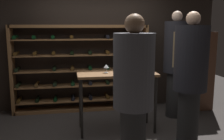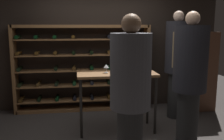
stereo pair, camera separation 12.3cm
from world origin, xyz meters
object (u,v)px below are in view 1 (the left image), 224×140
at_px(wine_rack, 81,69).
at_px(wine_bottle_red_label, 133,64).
at_px(person_host_in_suit, 190,74).
at_px(display_cabinet, 201,71).
at_px(person_bystander_dark_jacket, 134,89).
at_px(person_bystander_red_print, 175,59).
at_px(wine_glass_stemmed_center, 106,66).
at_px(tasting_table, 117,80).
at_px(wine_bottle_amber_reserve, 147,66).

distance_m(wine_rack, wine_bottle_red_label, 1.42).
height_order(person_host_in_suit, display_cabinet, person_host_in_suit).
bearing_deg(wine_rack, person_bystander_dark_jacket, -78.40).
height_order(person_bystander_red_print, wine_glass_stemmed_center, person_bystander_red_print).
bearing_deg(person_bystander_red_print, tasting_table, -97.50).
bearing_deg(person_host_in_suit, tasting_table, 12.34).
relative_size(person_bystander_red_print, wine_bottle_amber_reserve, 6.19).
height_order(person_bystander_red_print, person_bystander_dark_jacket, person_bystander_red_print).
height_order(wine_rack, wine_glass_stemmed_center, wine_rack).
xyz_separation_m(wine_bottle_amber_reserve, wine_glass_stemmed_center, (-0.65, 0.17, -0.01)).
bearing_deg(wine_bottle_amber_reserve, wine_rack, 127.67).
distance_m(person_bystander_dark_jacket, wine_bottle_red_label, 1.33).
bearing_deg(wine_rack, wine_bottle_red_label, -54.10).
bearing_deg(display_cabinet, wine_bottle_red_label, -154.45).
bearing_deg(wine_bottle_amber_reserve, tasting_table, 165.08).
height_order(wine_bottle_red_label, wine_glass_stemmed_center, wine_bottle_red_label).
distance_m(wine_bottle_red_label, wine_glass_stemmed_center, 0.46).
distance_m(display_cabinet, wine_bottle_red_label, 1.89).
xyz_separation_m(person_bystander_red_print, wine_bottle_amber_reserve, (-0.75, -0.61, -0.01)).
distance_m(person_bystander_dark_jacket, wine_bottle_amber_reserve, 1.23).
relative_size(wine_rack, person_bystander_dark_jacket, 1.47).
xyz_separation_m(wine_bottle_red_label, wine_glass_stemmed_center, (-0.46, -0.01, -0.02)).
height_order(wine_rack, display_cabinet, wine_rack).
bearing_deg(display_cabinet, tasting_table, -156.54).
bearing_deg(wine_bottle_amber_reserve, display_cabinet, 33.29).
height_order(wine_rack, person_bystander_red_print, person_bystander_red_print).
height_order(person_bystander_dark_jacket, wine_bottle_red_label, person_bystander_dark_jacket).
bearing_deg(wine_bottle_red_label, wine_glass_stemmed_center, -178.82).
xyz_separation_m(person_host_in_suit, person_bystander_dark_jacket, (-0.96, -0.50, -0.04)).
distance_m(tasting_table, person_bystander_dark_jacket, 1.25).
relative_size(tasting_table, person_host_in_suit, 0.67).
relative_size(wine_bottle_amber_reserve, wine_bottle_red_label, 0.92).
distance_m(person_host_in_suit, wine_bottle_red_label, 1.01).
relative_size(wine_bottle_amber_reserve, wine_glass_stemmed_center, 2.32).
bearing_deg(wine_rack, person_host_in_suit, -52.81).
distance_m(person_bystander_red_print, wine_glass_stemmed_center, 1.46).
bearing_deg(person_bystander_dark_jacket, wine_rack, -98.65).
bearing_deg(person_bystander_red_print, person_host_in_suit, -42.94).
bearing_deg(person_bystander_red_print, wine_bottle_red_label, -94.23).
bearing_deg(tasting_table, display_cabinet, 23.46).
bearing_deg(display_cabinet, wine_glass_stemmed_center, -159.17).
relative_size(person_host_in_suit, person_bystander_red_print, 0.96).
height_order(wine_rack, wine_bottle_red_label, wine_rack).
bearing_deg(person_host_in_suit, person_bystander_red_print, -52.87).
bearing_deg(display_cabinet, wine_rack, 172.61).
height_order(person_host_in_suit, wine_bottle_red_label, person_host_in_suit).
bearing_deg(person_bystander_dark_jacket, person_bystander_red_print, -146.38).
xyz_separation_m(person_host_in_suit, person_bystander_red_print, (0.30, 1.22, 0.05)).
bearing_deg(tasting_table, wine_bottle_red_label, 9.84).
relative_size(wine_rack, person_host_in_suit, 1.42).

